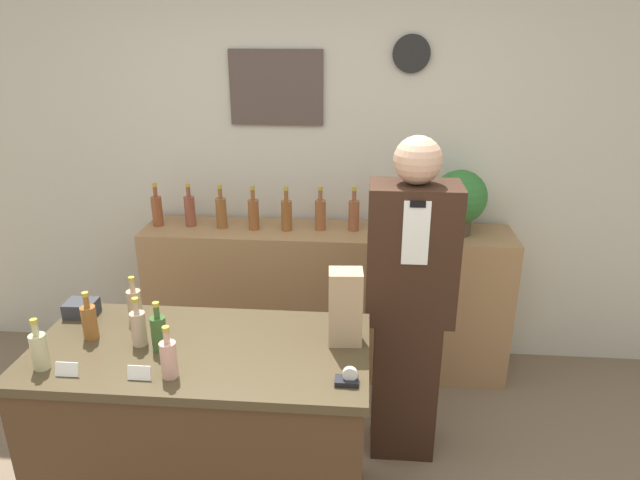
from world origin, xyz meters
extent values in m
cube|color=beige|center=(0.00, 2.00, 1.35)|extent=(5.20, 0.06, 2.70)
cube|color=#4C3D37|center=(-0.23, 1.96, 1.81)|extent=(0.58, 0.02, 0.45)
cylinder|color=black|center=(0.58, 1.95, 2.01)|extent=(0.22, 0.03, 0.22)
cube|color=#9E754C|center=(0.10, 1.73, 0.49)|extent=(2.31, 0.41, 0.97)
cube|color=#422B19|center=(-0.34, 0.43, 0.43)|extent=(1.40, 0.67, 0.87)
cube|color=#403420|center=(-0.34, 0.43, 0.89)|extent=(1.43, 0.70, 0.04)
cube|color=#331E14|center=(0.57, 0.97, 0.40)|extent=(0.33, 0.26, 0.80)
cube|color=#331E14|center=(0.57, 0.97, 1.14)|extent=(0.43, 0.26, 0.69)
cube|color=white|center=(0.57, 0.84, 1.29)|extent=(0.12, 0.01, 0.30)
cube|color=black|center=(0.57, 0.84, 1.43)|extent=(0.07, 0.01, 0.03)
sphere|color=tan|center=(0.57, 0.97, 1.60)|extent=(0.22, 0.22, 0.22)
cylinder|color=#4C3D2D|center=(0.90, 1.74, 1.02)|extent=(0.16, 0.16, 0.10)
sphere|color=#2D6B2D|center=(0.90, 1.74, 1.21)|extent=(0.32, 0.32, 0.32)
cube|color=tan|center=(0.27, 0.53, 1.07)|extent=(0.15, 0.12, 0.33)
cube|color=black|center=(0.29, 0.22, 0.92)|extent=(0.09, 0.06, 0.02)
cylinder|color=silver|center=(0.30, 0.22, 0.95)|extent=(0.06, 0.02, 0.06)
cube|color=white|center=(-0.79, 0.19, 0.93)|extent=(0.09, 0.02, 0.06)
cube|color=white|center=(-0.50, 0.19, 0.93)|extent=(0.09, 0.02, 0.06)
cube|color=#2D2D33|center=(-0.97, 0.67, 0.94)|extent=(0.14, 0.12, 0.07)
cylinder|color=tan|center=(-0.92, 0.23, 0.98)|extent=(0.06, 0.06, 0.15)
cylinder|color=tan|center=(-0.92, 0.23, 1.08)|extent=(0.02, 0.02, 0.05)
cylinder|color=#B29933|center=(-0.92, 0.23, 1.11)|extent=(0.03, 0.03, 0.02)
cylinder|color=brown|center=(-0.83, 0.47, 0.98)|extent=(0.06, 0.06, 0.15)
cylinder|color=brown|center=(-0.83, 0.47, 1.08)|extent=(0.02, 0.02, 0.05)
cylinder|color=#B29933|center=(-0.83, 0.47, 1.11)|extent=(0.03, 0.03, 0.02)
cylinder|color=tan|center=(-0.69, 0.64, 0.98)|extent=(0.06, 0.06, 0.15)
cylinder|color=tan|center=(-0.69, 0.64, 1.08)|extent=(0.02, 0.02, 0.05)
cylinder|color=#B29933|center=(-0.69, 0.64, 1.11)|extent=(0.03, 0.03, 0.02)
cylinder|color=tan|center=(-0.60, 0.44, 0.98)|extent=(0.06, 0.06, 0.15)
cylinder|color=tan|center=(-0.60, 0.44, 1.08)|extent=(0.02, 0.02, 0.05)
cylinder|color=#B29933|center=(-0.60, 0.44, 1.11)|extent=(0.03, 0.03, 0.02)
cylinder|color=#355927|center=(-0.50, 0.40, 0.98)|extent=(0.06, 0.06, 0.15)
cylinder|color=#355927|center=(-0.50, 0.40, 1.08)|extent=(0.02, 0.02, 0.05)
cylinder|color=#B29933|center=(-0.50, 0.40, 1.11)|extent=(0.03, 0.03, 0.02)
cylinder|color=tan|center=(-0.39, 0.22, 0.98)|extent=(0.06, 0.06, 0.15)
cylinder|color=tan|center=(-0.39, 0.22, 1.08)|extent=(0.02, 0.02, 0.05)
cylinder|color=#B29933|center=(-0.39, 0.22, 1.11)|extent=(0.03, 0.03, 0.02)
cylinder|color=brown|center=(-0.97, 1.73, 1.07)|extent=(0.07, 0.07, 0.19)
cylinder|color=brown|center=(-0.97, 1.73, 1.20)|extent=(0.03, 0.03, 0.07)
cylinder|color=#B29933|center=(-0.97, 1.73, 1.24)|extent=(0.03, 0.03, 0.02)
cylinder|color=brown|center=(-0.77, 1.75, 1.07)|extent=(0.07, 0.07, 0.19)
cylinder|color=brown|center=(-0.77, 1.75, 1.20)|extent=(0.03, 0.03, 0.07)
cylinder|color=#B29933|center=(-0.77, 1.75, 1.24)|extent=(0.03, 0.03, 0.02)
cylinder|color=brown|center=(-0.56, 1.73, 1.07)|extent=(0.07, 0.07, 0.19)
cylinder|color=brown|center=(-0.56, 1.73, 1.20)|extent=(0.03, 0.03, 0.07)
cylinder|color=#B29933|center=(-0.56, 1.73, 1.24)|extent=(0.03, 0.03, 0.02)
cylinder|color=brown|center=(-0.35, 1.72, 1.07)|extent=(0.07, 0.07, 0.19)
cylinder|color=brown|center=(-0.35, 1.72, 1.20)|extent=(0.03, 0.03, 0.07)
cylinder|color=#B29933|center=(-0.35, 1.72, 1.24)|extent=(0.03, 0.03, 0.02)
cylinder|color=brown|center=(-0.14, 1.72, 1.07)|extent=(0.07, 0.07, 0.19)
cylinder|color=brown|center=(-0.14, 1.72, 1.20)|extent=(0.03, 0.03, 0.07)
cylinder|color=#B29933|center=(-0.14, 1.72, 1.24)|extent=(0.03, 0.03, 0.02)
cylinder|color=brown|center=(0.06, 1.74, 1.07)|extent=(0.07, 0.07, 0.19)
cylinder|color=brown|center=(0.06, 1.74, 1.20)|extent=(0.03, 0.03, 0.07)
cylinder|color=#B29933|center=(0.06, 1.74, 1.24)|extent=(0.03, 0.03, 0.02)
cylinder|color=brown|center=(0.27, 1.75, 1.07)|extent=(0.07, 0.07, 0.19)
cylinder|color=brown|center=(0.27, 1.75, 1.20)|extent=(0.03, 0.03, 0.07)
cylinder|color=#B29933|center=(0.27, 1.75, 1.24)|extent=(0.03, 0.03, 0.02)
cylinder|color=brown|center=(0.48, 1.74, 1.07)|extent=(0.07, 0.07, 0.19)
cylinder|color=brown|center=(0.48, 1.74, 1.20)|extent=(0.03, 0.03, 0.07)
cylinder|color=#B29933|center=(0.48, 1.74, 1.24)|extent=(0.03, 0.03, 0.02)
cylinder|color=brown|center=(0.68, 1.74, 1.07)|extent=(0.07, 0.07, 0.19)
cylinder|color=brown|center=(0.68, 1.74, 1.20)|extent=(0.03, 0.03, 0.07)
cylinder|color=#B29933|center=(0.68, 1.74, 1.24)|extent=(0.03, 0.03, 0.02)
camera|label=1|loc=(0.34, -1.60, 2.18)|focal=32.00mm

